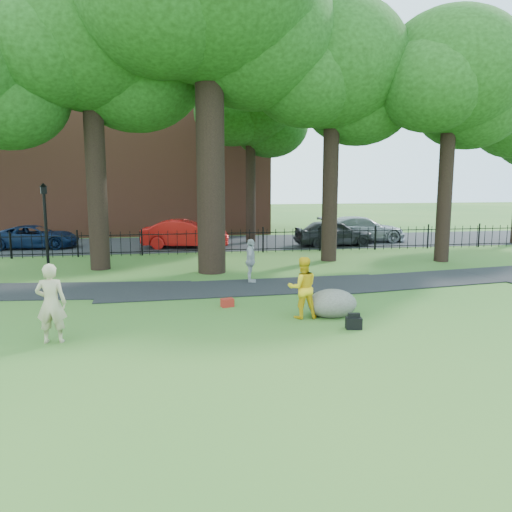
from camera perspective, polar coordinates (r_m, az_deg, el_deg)
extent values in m
plane|color=#2B5B1F|center=(13.27, -2.59, -7.40)|extent=(120.00, 120.00, 0.00)
cube|color=black|center=(17.15, -0.87, -3.65)|extent=(36.07, 3.85, 0.03)
cube|color=black|center=(28.93, -6.49, 1.41)|extent=(80.00, 7.00, 0.02)
cube|color=black|center=(24.84, -6.01, 2.57)|extent=(44.00, 0.04, 0.04)
cube|color=black|center=(24.95, -5.98, 0.65)|extent=(44.00, 0.04, 0.04)
cube|color=brown|center=(36.80, -13.74, 12.15)|extent=(18.00, 8.00, 12.00)
cylinder|color=black|center=(19.77, -5.26, 13.27)|extent=(1.10, 1.10, 10.50)
ellipsoid|color=#18330D|center=(21.72, -0.22, 23.75)|extent=(6.72, 6.72, 5.71)
ellipsoid|color=#18330D|center=(22.00, -26.75, 16.05)|extent=(4.80, 4.80, 4.08)
cylinder|color=black|center=(21.37, -17.89, 10.67)|extent=(0.80, 0.80, 9.10)
ellipsoid|color=#18330D|center=(22.09, -18.53, 23.22)|extent=(7.20, 7.20, 6.12)
ellipsoid|color=#18330D|center=(22.52, -13.66, 19.74)|extent=(5.76, 5.76, 4.90)
ellipsoid|color=#18330D|center=(21.46, -22.81, 21.30)|extent=(5.40, 5.40, 4.59)
cylinder|color=black|center=(22.77, 8.53, 9.97)|extent=(0.70, 0.70, 8.40)
ellipsoid|color=#18330D|center=(23.30, 8.79, 20.95)|extent=(6.60, 6.60, 5.61)
ellipsoid|color=#18330D|center=(24.33, 11.56, 17.48)|extent=(5.28, 5.28, 4.49)
ellipsoid|color=#18330D|center=(22.16, 5.87, 19.74)|extent=(4.95, 4.95, 4.21)
cylinder|color=black|center=(23.91, 20.90, 9.02)|extent=(0.64, 0.64, 8.05)
ellipsoid|color=#18330D|center=(24.34, 21.48, 19.07)|extent=(6.20, 6.20, 5.27)
ellipsoid|color=#18330D|center=(25.52, 23.19, 15.85)|extent=(4.96, 4.96, 4.22)
ellipsoid|color=#18330D|center=(23.09, 19.43, 18.03)|extent=(4.65, 4.65, 3.95)
imported|color=tan|center=(12.23, -22.37, -5.02)|extent=(0.68, 0.46, 1.84)
imported|color=yellow|center=(13.39, 5.35, -3.62)|extent=(0.81, 0.64, 1.66)
imported|color=#A2A3A7|center=(17.82, -0.62, -0.58)|extent=(0.55, 0.98, 1.59)
ellipsoid|color=slate|center=(13.79, 8.69, -5.16)|extent=(1.64, 1.45, 0.79)
cylinder|color=black|center=(21.29, -22.84, 2.36)|extent=(0.12, 0.12, 3.13)
cylinder|color=black|center=(21.49, -22.60, -1.53)|extent=(0.35, 0.35, 0.20)
cube|color=black|center=(21.19, -23.11, 6.95)|extent=(0.28, 0.28, 0.29)
cone|color=black|center=(21.18, -23.15, 7.48)|extent=(0.31, 0.31, 0.16)
cube|color=black|center=(12.76, 11.10, -7.54)|extent=(0.42, 0.30, 0.29)
cube|color=maroon|center=(14.65, -3.30, -5.35)|extent=(0.40, 0.32, 0.24)
imported|color=#AD100D|center=(27.17, -8.07, 2.51)|extent=(4.79, 2.23, 1.52)
imported|color=#0B1A3A|center=(29.23, -23.89, 2.00)|extent=(4.58, 2.32, 1.24)
imported|color=black|center=(28.05, 8.87, 2.64)|extent=(4.40, 1.93, 1.47)
imported|color=#94969C|center=(30.33, 11.98, 3.02)|extent=(5.30, 2.57, 1.49)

